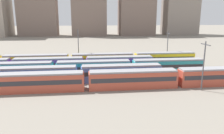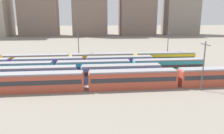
% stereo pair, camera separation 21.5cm
% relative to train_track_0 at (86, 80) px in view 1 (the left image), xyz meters
% --- Properties ---
extents(train_track_0, '(74.70, 3.06, 3.75)m').
position_rel_train_track_0_xyz_m(train_track_0, '(0.00, 0.00, 0.00)').
color(train_track_0, '#BC4C38').
rests_on(train_track_0, ground_plane).
extents(train_track_1, '(55.80, 3.06, 3.75)m').
position_rel_train_track_0_xyz_m(train_track_1, '(-11.09, 5.20, -0.00)').
color(train_track_1, '#4C70BC').
rests_on(train_track_1, ground_plane).
extents(train_track_2, '(74.70, 3.06, 3.75)m').
position_rel_train_track_0_xyz_m(train_track_2, '(-7.67, 10.40, 0.00)').
color(train_track_2, teal).
rests_on(train_track_2, ground_plane).
extents(train_track_3, '(55.80, 3.06, 3.75)m').
position_rel_train_track_0_xyz_m(train_track_3, '(-9.93, 15.60, -0.00)').
color(train_track_3, '#6B429E').
rests_on(train_track_3, ground_plane).
extents(train_track_4, '(74.70, 3.06, 3.75)m').
position_rel_train_track_0_xyz_m(train_track_4, '(-4.80, 20.80, 0.00)').
color(train_track_4, yellow).
rests_on(train_track_4, ground_plane).
extents(catenary_pole_1, '(0.24, 3.20, 9.80)m').
position_rel_train_track_0_xyz_m(catenary_pole_1, '(25.37, 23.66, 3.54)').
color(catenary_pole_1, '#4C4C51').
rests_on(catenary_pole_1, ground_plane).
extents(catenary_pole_2, '(0.24, 3.20, 9.74)m').
position_rel_train_track_0_xyz_m(catenary_pole_2, '(22.64, -3.03, 3.51)').
color(catenary_pole_2, '#4C4C51').
rests_on(catenary_pole_2, ground_plane).
extents(catenary_pole_3, '(0.24, 3.20, 10.62)m').
position_rel_train_track_0_xyz_m(catenary_pole_3, '(-2.40, 23.92, 3.96)').
color(catenary_pole_3, '#4C4C51').
rests_on(catenary_pole_3, ground_plane).
extents(distant_building_1, '(27.96, 12.93, 31.39)m').
position_rel_train_track_0_xyz_m(distant_building_1, '(-35.62, 126.79, 13.79)').
color(distant_building_1, '#7A665B').
rests_on(distant_building_1, ground_plane).
extents(distant_building_2, '(25.35, 19.89, 43.94)m').
position_rel_train_track_0_xyz_m(distant_building_2, '(1.83, 126.79, 20.07)').
color(distant_building_2, '#7A665B').
rests_on(distant_building_2, ground_plane).
extents(distant_building_3, '(26.41, 19.27, 48.76)m').
position_rel_train_track_0_xyz_m(distant_building_3, '(38.21, 126.79, 22.47)').
color(distant_building_3, '#7A665B').
rests_on(distant_building_3, ground_plane).
extents(distant_building_4, '(25.64, 16.56, 40.59)m').
position_rel_train_track_0_xyz_m(distant_building_4, '(73.49, 126.79, 18.39)').
color(distant_building_4, gray).
rests_on(distant_building_4, ground_plane).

